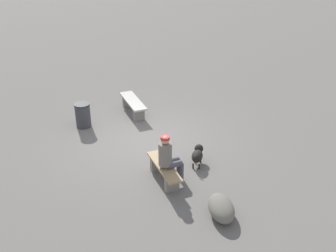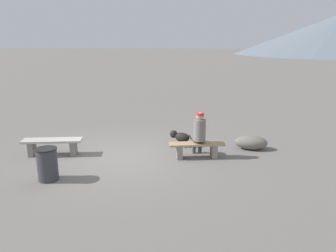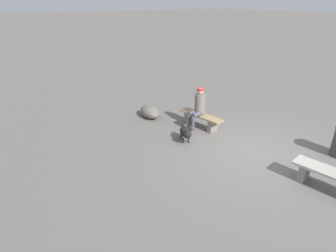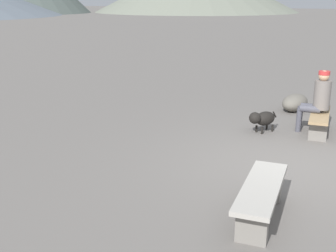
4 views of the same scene
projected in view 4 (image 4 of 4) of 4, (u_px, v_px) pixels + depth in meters
The scene contains 6 objects.
ground at pixel (298, 168), 7.27m from camera, with size 210.00×210.00×0.06m, color slate.
bench_left at pixel (261, 196), 5.46m from camera, with size 1.71×0.67×0.47m.
bench_right at pixel (319, 120), 8.95m from camera, with size 1.58×0.57×0.43m.
seated_person at pixel (318, 97), 8.91m from camera, with size 0.39×0.64×1.31m.
dog at pixel (263, 119), 9.01m from camera, with size 0.71×0.50×0.47m.
boulder at pixel (295, 102), 10.77m from camera, with size 0.55×0.97×0.42m, color #6B665B.
Camera 4 is at (-6.97, -1.37, 2.73)m, focal length 46.34 mm.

